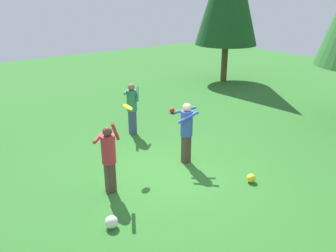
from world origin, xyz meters
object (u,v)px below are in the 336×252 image
(frisbee, at_px, (128,107))
(ball_yellow, at_px, (251,178))
(ball_white, at_px, (111,222))
(ball_red, at_px, (172,110))
(person_bystander, at_px, (187,128))
(person_catcher, at_px, (132,104))
(person_thrower, at_px, (109,154))

(frisbee, height_order, ball_yellow, frisbee)
(ball_white, distance_m, ball_red, 7.54)
(person_bystander, bearing_deg, ball_yellow, 136.25)
(ball_white, bearing_deg, person_bystander, 113.22)
(person_catcher, relative_size, ball_white, 6.50)
(person_bystander, bearing_deg, ball_red, -93.93)
(person_bystander, distance_m, frisbee, 1.74)
(person_catcher, height_order, frisbee, frisbee)
(person_catcher, xyz_separation_m, ball_yellow, (4.70, 0.64, -0.94))
(frisbee, height_order, ball_red, frisbee)
(frisbee, bearing_deg, person_bystander, 61.03)
(ball_red, bearing_deg, person_bystander, -32.91)
(person_catcher, xyz_separation_m, ball_white, (4.16, -3.13, -0.92))
(person_catcher, bearing_deg, frisbee, -0.00)
(person_catcher, bearing_deg, ball_white, -3.10)
(person_bystander, relative_size, ball_red, 8.17)
(person_bystander, xyz_separation_m, ball_red, (-3.71, 2.40, -0.96))
(person_thrower, relative_size, ball_yellow, 8.17)
(ball_white, xyz_separation_m, ball_yellow, (0.54, 3.77, -0.02))
(person_bystander, xyz_separation_m, ball_yellow, (1.90, 0.59, -0.95))
(person_catcher, relative_size, ball_red, 8.13)
(person_catcher, bearing_deg, person_thrower, -6.34)
(person_catcher, xyz_separation_m, person_bystander, (2.80, 0.05, 0.01))
(frisbee, xyz_separation_m, ball_yellow, (2.68, 2.00, -1.63))
(frisbee, relative_size, ball_white, 1.34)
(ball_white, distance_m, ball_yellow, 3.81)
(frisbee, bearing_deg, ball_white, -39.64)
(person_thrower, xyz_separation_m, person_bystander, (-0.11, 2.50, 0.04))
(frisbee, height_order, ball_white, frisbee)
(person_bystander, xyz_separation_m, frisbee, (-0.78, -1.40, 0.68))
(ball_yellow, height_order, ball_red, ball_yellow)
(person_catcher, distance_m, ball_white, 5.29)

